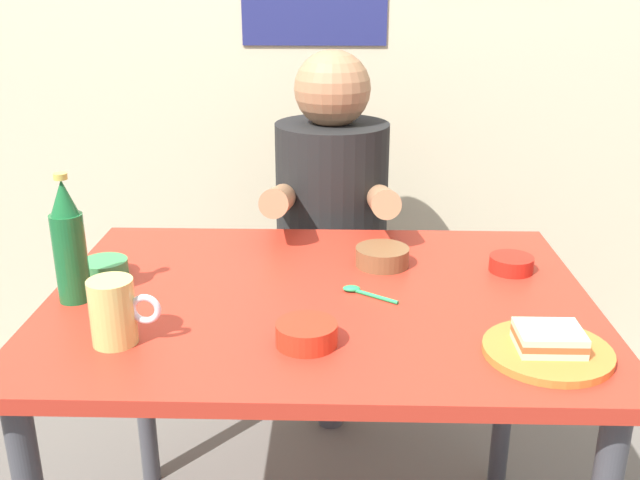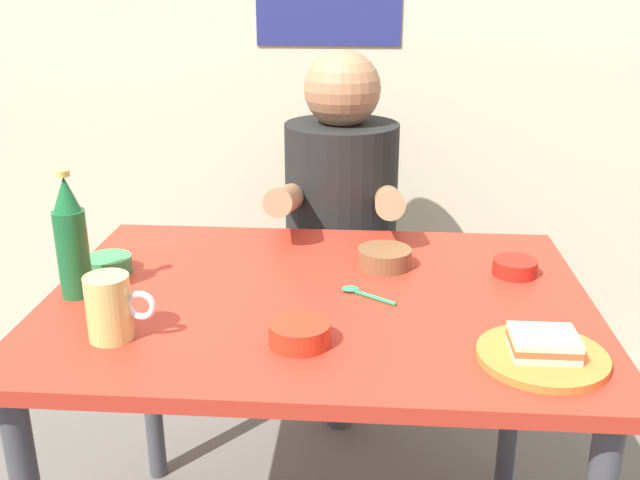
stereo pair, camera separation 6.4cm
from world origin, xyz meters
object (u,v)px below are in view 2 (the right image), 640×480
(stool, at_px, (340,325))
(beer_bottle, at_px, (71,240))
(sandwich, at_px, (544,343))
(beer_mug, at_px, (110,307))
(sauce_bowl_chili, at_px, (300,332))
(person_seated, at_px, (341,196))
(dining_table, at_px, (318,335))
(plate_orange, at_px, (542,356))

(stool, relative_size, beer_bottle, 1.72)
(stool, height_order, sandwich, sandwich)
(stool, distance_m, beer_mug, 1.03)
(sandwich, bearing_deg, sauce_bowl_chili, 176.08)
(person_seated, distance_m, beer_bottle, 0.83)
(dining_table, relative_size, plate_orange, 5.00)
(stool, xyz_separation_m, beer_mug, (-0.37, -0.84, 0.45))
(sauce_bowl_chili, bearing_deg, beer_mug, -179.26)
(sauce_bowl_chili, bearing_deg, beer_bottle, 160.06)
(sandwich, height_order, beer_mug, beer_mug)
(plate_orange, distance_m, sauce_bowl_chili, 0.42)
(dining_table, relative_size, beer_bottle, 4.20)
(dining_table, height_order, plate_orange, plate_orange)
(plate_orange, distance_m, beer_bottle, 0.92)
(beer_bottle, bearing_deg, stool, 52.90)
(dining_table, distance_m, person_seated, 0.63)
(dining_table, distance_m, sandwich, 0.48)
(sandwich, bearing_deg, dining_table, 149.06)
(sandwich, bearing_deg, stool, 113.66)
(plate_orange, distance_m, sandwich, 0.02)
(person_seated, height_order, sandwich, person_seated)
(plate_orange, xyz_separation_m, beer_bottle, (-0.89, 0.20, 0.11))
(beer_mug, xyz_separation_m, beer_bottle, (-0.14, 0.18, 0.06))
(beer_mug, bearing_deg, sauce_bowl_chili, 0.74)
(plate_orange, xyz_separation_m, beer_mug, (-0.75, 0.02, 0.05))
(person_seated, height_order, beer_mug, person_seated)
(beer_bottle, height_order, sauce_bowl_chili, beer_bottle)
(person_seated, bearing_deg, sauce_bowl_chili, -92.33)
(person_seated, bearing_deg, plate_orange, -66.07)
(person_seated, bearing_deg, dining_table, -91.62)
(dining_table, distance_m, beer_mug, 0.44)
(person_seated, distance_m, sandwich, 0.94)
(beer_mug, distance_m, sauce_bowl_chili, 0.34)
(beer_mug, bearing_deg, sandwich, -1.83)
(dining_table, height_order, stool, dining_table)
(dining_table, relative_size, sandwich, 10.00)
(plate_orange, bearing_deg, sandwich, 153.43)
(beer_mug, bearing_deg, dining_table, 31.33)
(sandwich, distance_m, sauce_bowl_chili, 0.42)
(stool, xyz_separation_m, plate_orange, (0.38, -0.87, 0.40))
(dining_table, distance_m, sauce_bowl_chili, 0.24)
(stool, bearing_deg, dining_table, -91.59)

